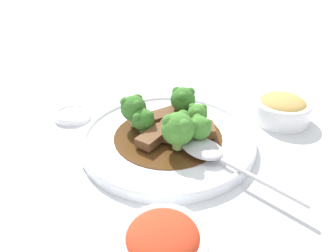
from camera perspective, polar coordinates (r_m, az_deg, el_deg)
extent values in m
plane|color=silver|center=(0.55, 0.00, -3.04)|extent=(4.00, 4.00, 0.00)
cylinder|color=white|center=(0.54, 0.00, -2.44)|extent=(0.29, 0.29, 0.01)
torus|color=white|center=(0.54, 0.00, -1.82)|extent=(0.29, 0.29, 0.01)
cylinder|color=#4C2D14|center=(0.54, 0.00, -1.75)|extent=(0.18, 0.18, 0.00)
cube|color=brown|center=(0.51, -2.57, -1.91)|extent=(0.06, 0.06, 0.01)
cube|color=#56331E|center=(0.53, 0.09, -0.76)|extent=(0.05, 0.06, 0.01)
cube|color=brown|center=(0.58, -0.49, 2.08)|extent=(0.07, 0.06, 0.01)
cube|color=brown|center=(0.53, 5.47, -0.75)|extent=(0.05, 0.04, 0.01)
cylinder|color=#8EB756|center=(0.50, 1.70, -3.05)|extent=(0.02, 0.02, 0.02)
sphere|color=#427F2D|center=(0.48, 1.75, -0.50)|extent=(0.05, 0.05, 0.05)
sphere|color=#427F2D|center=(0.48, -0.10, 0.89)|extent=(0.02, 0.02, 0.02)
sphere|color=#427F2D|center=(0.47, 2.82, 0.08)|extent=(0.02, 0.02, 0.02)
sphere|color=#427F2D|center=(0.49, 2.61, 1.73)|extent=(0.02, 0.02, 0.02)
cylinder|color=#8EB756|center=(0.54, -4.28, -0.48)|extent=(0.01, 0.01, 0.01)
sphere|color=#387028|center=(0.53, -4.35, 1.11)|extent=(0.04, 0.04, 0.04)
sphere|color=#387028|center=(0.52, -5.39, 1.66)|extent=(0.01, 0.01, 0.01)
sphere|color=#387028|center=(0.52, -3.23, 1.88)|extent=(0.01, 0.01, 0.01)
sphere|color=#387028|center=(0.54, -4.56, 2.66)|extent=(0.01, 0.01, 0.01)
cylinder|color=#7FA84C|center=(0.58, 2.56, 2.51)|extent=(0.01, 0.01, 0.02)
sphere|color=#387028|center=(0.57, 2.61, 4.61)|extent=(0.04, 0.04, 0.04)
sphere|color=#387028|center=(0.56, 2.49, 5.10)|extent=(0.02, 0.02, 0.02)
sphere|color=#387028|center=(0.57, 3.89, 5.91)|extent=(0.02, 0.02, 0.02)
sphere|color=#387028|center=(0.57, 1.54, 6.07)|extent=(0.02, 0.02, 0.02)
cylinder|color=#8EB756|center=(0.56, -5.88, 0.90)|extent=(0.01, 0.01, 0.02)
sphere|color=#387028|center=(0.55, -6.01, 3.08)|extent=(0.04, 0.04, 0.04)
sphere|color=#387028|center=(0.53, -5.43, 3.63)|extent=(0.02, 0.02, 0.02)
sphere|color=#387028|center=(0.55, -5.31, 4.76)|extent=(0.02, 0.02, 0.02)
sphere|color=#387028|center=(0.54, -7.50, 4.16)|extent=(0.02, 0.02, 0.02)
cylinder|color=#8EB756|center=(0.51, 5.33, -2.31)|extent=(0.01, 0.01, 0.01)
sphere|color=#427F2D|center=(0.50, 5.44, -0.32)|extent=(0.04, 0.04, 0.04)
sphere|color=#427F2D|center=(0.49, 6.81, 0.48)|extent=(0.01, 0.01, 0.01)
sphere|color=#427F2D|center=(0.50, 5.13, 1.36)|extent=(0.01, 0.01, 0.01)
sphere|color=#427F2D|center=(0.49, 4.56, 0.23)|extent=(0.01, 0.01, 0.01)
cylinder|color=#8EB756|center=(0.56, 5.03, 0.49)|extent=(0.01, 0.01, 0.01)
sphere|color=#427F2D|center=(0.55, 5.12, 2.09)|extent=(0.03, 0.03, 0.03)
sphere|color=#427F2D|center=(0.55, 6.16, 3.15)|extent=(0.01, 0.01, 0.01)
sphere|color=#427F2D|center=(0.55, 4.24, 3.29)|extent=(0.01, 0.01, 0.01)
sphere|color=#427F2D|center=(0.53, 5.09, 2.42)|extent=(0.01, 0.01, 0.01)
ellipsoid|color=#B7B7BC|center=(0.49, 5.96, -3.83)|extent=(0.08, 0.09, 0.01)
cylinder|color=#B7B7BC|center=(0.45, 16.02, -9.26)|extent=(0.10, 0.10, 0.01)
torus|color=white|center=(0.34, -0.89, -19.14)|extent=(0.09, 0.09, 0.01)
ellipsoid|color=red|center=(0.34, -0.90, -18.82)|extent=(0.07, 0.07, 0.03)
cylinder|color=white|center=(0.65, 18.94, 1.24)|extent=(0.06, 0.06, 0.01)
cylinder|color=white|center=(0.64, 19.15, 2.34)|extent=(0.10, 0.10, 0.03)
torus|color=white|center=(0.63, 19.42, 3.70)|extent=(0.10, 0.10, 0.01)
ellipsoid|color=tan|center=(0.63, 19.46, 3.89)|extent=(0.08, 0.08, 0.02)
cylinder|color=white|center=(0.64, -16.31, 1.76)|extent=(0.07, 0.07, 0.01)
torus|color=white|center=(0.64, -16.37, 2.15)|extent=(0.07, 0.07, 0.01)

